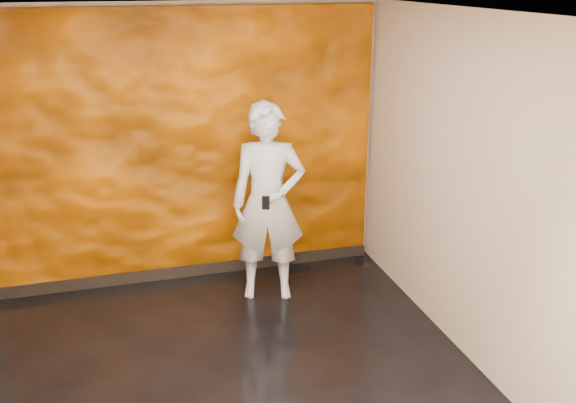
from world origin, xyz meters
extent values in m
cube|color=black|center=(0.00, 0.00, -0.01)|extent=(4.00, 4.00, 0.01)
cube|color=tan|center=(0.00, 2.00, 1.40)|extent=(4.00, 0.02, 2.80)
cube|color=tan|center=(0.00, -2.00, 1.40)|extent=(4.00, 0.02, 2.80)
cube|color=tan|center=(2.00, 0.00, 1.40)|extent=(0.02, 4.00, 2.80)
cube|color=white|center=(0.00, 0.00, 2.80)|extent=(4.00, 4.00, 0.01)
cube|color=orange|center=(0.00, 1.96, 1.38)|extent=(3.90, 0.06, 2.75)
cube|color=black|center=(0.00, 1.92, 0.06)|extent=(3.90, 0.04, 0.12)
imported|color=#A6ABB7|center=(0.68, 1.31, 0.97)|extent=(0.80, 0.62, 1.94)
cube|color=black|center=(0.58, 1.02, 1.08)|extent=(0.07, 0.04, 0.13)
camera|label=1|loc=(-0.73, -4.29, 3.05)|focal=40.00mm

